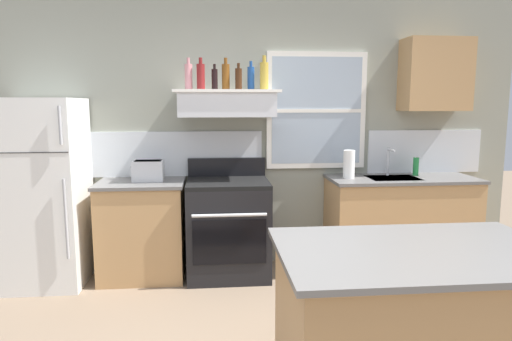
% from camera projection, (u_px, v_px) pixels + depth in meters
% --- Properties ---
extents(back_wall, '(5.40, 0.11, 2.70)m').
position_uv_depth(back_wall, '(254.00, 131.00, 4.53)').
color(back_wall, gray).
rests_on(back_wall, ground_plane).
extents(refrigerator, '(0.70, 0.72, 1.67)m').
position_uv_depth(refrigerator, '(43.00, 192.00, 4.05)').
color(refrigerator, white).
rests_on(refrigerator, ground_plane).
extents(counter_left_of_stove, '(0.79, 0.63, 0.91)m').
position_uv_depth(counter_left_of_stove, '(143.00, 229.00, 4.24)').
color(counter_left_of_stove, tan).
rests_on(counter_left_of_stove, ground_plane).
extents(toaster, '(0.30, 0.20, 0.19)m').
position_uv_depth(toaster, '(148.00, 170.00, 4.19)').
color(toaster, silver).
rests_on(toaster, counter_left_of_stove).
extents(stove_range, '(0.76, 0.69, 1.09)m').
position_uv_depth(stove_range, '(228.00, 227.00, 4.28)').
color(stove_range, black).
rests_on(stove_range, ground_plane).
extents(range_hood_shelf, '(0.96, 0.52, 0.24)m').
position_uv_depth(range_hood_shelf, '(227.00, 103.00, 4.20)').
color(range_hood_shelf, silver).
extents(bottle_rose_pink, '(0.07, 0.07, 0.29)m').
position_uv_depth(bottle_rose_pink, '(189.00, 76.00, 4.12)').
color(bottle_rose_pink, '#C67F84').
rests_on(bottle_rose_pink, range_hood_shelf).
extents(bottle_red_label_wine, '(0.07, 0.07, 0.29)m').
position_uv_depth(bottle_red_label_wine, '(201.00, 76.00, 4.10)').
color(bottle_red_label_wine, maroon).
rests_on(bottle_red_label_wine, range_hood_shelf).
extents(bottle_balsamic_dark, '(0.06, 0.06, 0.23)m').
position_uv_depth(bottle_balsamic_dark, '(215.00, 79.00, 4.13)').
color(bottle_balsamic_dark, black).
rests_on(bottle_balsamic_dark, range_hood_shelf).
extents(bottle_amber_wine, '(0.07, 0.07, 0.29)m').
position_uv_depth(bottle_amber_wine, '(226.00, 76.00, 4.15)').
color(bottle_amber_wine, brown).
rests_on(bottle_amber_wine, range_hood_shelf).
extents(bottle_brown_stout, '(0.06, 0.06, 0.24)m').
position_uv_depth(bottle_brown_stout, '(239.00, 79.00, 4.13)').
color(bottle_brown_stout, '#381E0F').
rests_on(bottle_brown_stout, range_hood_shelf).
extents(bottle_blue_liqueur, '(0.07, 0.07, 0.27)m').
position_uv_depth(bottle_blue_liqueur, '(251.00, 78.00, 4.25)').
color(bottle_blue_liqueur, '#1E478C').
rests_on(bottle_blue_liqueur, range_hood_shelf).
extents(bottle_champagne_gold_foil, '(0.08, 0.08, 0.31)m').
position_uv_depth(bottle_champagne_gold_foil, '(264.00, 76.00, 4.19)').
color(bottle_champagne_gold_foil, '#B29333').
rests_on(bottle_champagne_gold_foil, range_hood_shelf).
extents(counter_right_with_sink, '(1.43, 0.63, 0.91)m').
position_uv_depth(counter_right_with_sink, '(400.00, 222.00, 4.48)').
color(counter_right_with_sink, tan).
rests_on(counter_right_with_sink, ground_plane).
extents(sink_faucet, '(0.03, 0.17, 0.28)m').
position_uv_depth(sink_faucet, '(389.00, 158.00, 4.47)').
color(sink_faucet, silver).
rests_on(sink_faucet, counter_right_with_sink).
extents(paper_towel_roll, '(0.11, 0.11, 0.27)m').
position_uv_depth(paper_towel_roll, '(349.00, 164.00, 4.34)').
color(paper_towel_roll, white).
rests_on(paper_towel_roll, counter_right_with_sink).
extents(dish_soap_bottle, '(0.06, 0.06, 0.18)m').
position_uv_depth(dish_soap_bottle, '(416.00, 166.00, 4.52)').
color(dish_soap_bottle, '#268C3F').
rests_on(dish_soap_bottle, counter_right_with_sink).
extents(kitchen_island, '(1.40, 0.90, 0.91)m').
position_uv_depth(kitchen_island, '(415.00, 334.00, 2.30)').
color(kitchen_island, tan).
rests_on(kitchen_island, ground_plane).
extents(upper_cabinet_right, '(0.64, 0.32, 0.70)m').
position_uv_depth(upper_cabinet_right, '(435.00, 75.00, 4.44)').
color(upper_cabinet_right, tan).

